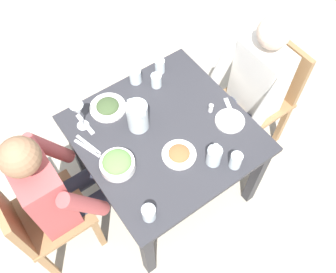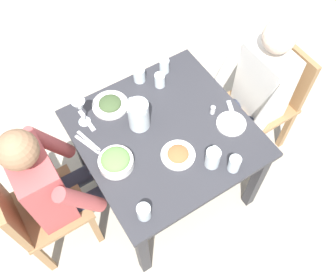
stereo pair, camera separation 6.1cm
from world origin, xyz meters
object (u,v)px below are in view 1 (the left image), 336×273
water_glass_far_right (236,161)px  wine_glass (78,111)px  plate_rice_curry (179,154)px  chair_far (36,218)px  salt_shaker (211,108)px  water_pitcher (138,116)px  plate_dolmas (108,107)px  dining_table (165,142)px  diner_near (247,91)px  water_glass_by_pitcher (135,76)px  water_glass_far_left (156,81)px  water_glass_near_left (149,213)px  chair_near (266,91)px  oil_carafe (214,156)px  diner_far (62,187)px  water_glass_center (160,66)px  salad_bowl (117,164)px  plate_beans (230,120)px

water_glass_far_right → wine_glass: (0.70, 0.54, 0.09)m
plate_rice_curry → water_glass_far_right: water_glass_far_right is taller
chair_far → salt_shaker: (-0.10, -1.15, 0.24)m
water_pitcher → plate_dolmas: bearing=20.8°
water_pitcher → water_glass_far_right: water_pitcher is taller
dining_table → plate_rice_curry: (-0.17, 0.02, 0.12)m
diner_near → water_glass_by_pitcher: size_ratio=12.44×
water_pitcher → water_glass_far_left: 0.32m
chair_far → wine_glass: bearing=-63.1°
water_glass_far_right → wine_glass: wine_glass is taller
chair_far → water_glass_by_pitcher: (0.35, -0.91, 0.26)m
water_pitcher → water_glass_near_left: 0.55m
chair_near → water_glass_far_right: chair_near is taller
plate_rice_curry → oil_carafe: bearing=-137.4°
diner_far → water_glass_far_left: (0.25, -0.79, 0.11)m
dining_table → water_glass_near_left: water_glass_near_left is taller
water_glass_far_right → water_glass_far_left: bearing=2.1°
diner_far → dining_table: bearing=-95.8°
dining_table → water_glass_far_left: bearing=-27.1°
water_glass_near_left → water_pitcher: bearing=-27.7°
plate_dolmas → water_glass_center: 0.43m
dining_table → plate_rice_curry: bearing=172.3°
wine_glass → water_glass_far_right: bearing=-142.4°
chair_near → chair_far: same height
salad_bowl → water_glass_far_right: (-0.36, -0.52, 0.01)m
plate_beans → water_glass_near_left: 0.73m
water_glass_center → water_glass_by_pitcher: size_ratio=1.00×
diner_near → water_glass_near_left: bearing=109.5°
water_glass_near_left → wine_glass: (0.67, 0.00, 0.10)m
water_glass_far_left → water_glass_by_pitcher: water_glass_by_pitcher is taller
dining_table → diner_near: (-0.02, -0.63, 0.04)m
water_glass_center → water_pitcher: bearing=128.6°
salt_shaker → plate_dolmas: bearing=52.7°
diner_near → diner_far: 1.27m
plate_beans → water_glass_center: bearing=10.9°
plate_beans → water_glass_center: 0.57m
plate_dolmas → plate_beans: (-0.50, -0.53, -0.00)m
diner_far → water_pitcher: bearing=-83.9°
salad_bowl → plate_rice_curry: (-0.13, -0.31, -0.03)m
plate_rice_curry → plate_beans: size_ratio=1.10×
plate_dolmas → water_glass_far_right: 0.81m
chair_far → water_glass_by_pitcher: 1.01m
water_glass_far_right → diner_far: bearing=60.7°
dining_table → salt_shaker: bearing=-96.9°
chair_far → plate_beans: (-0.23, -1.19, 0.22)m
water_glass_by_pitcher → plate_beans: bearing=-154.3°
diner_far → salt_shaker: bearing=-96.2°
chair_far → water_glass_near_left: 0.70m
chair_near → water_glass_near_left: chair_near is taller
water_glass_near_left → salt_shaker: bearing=-63.5°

